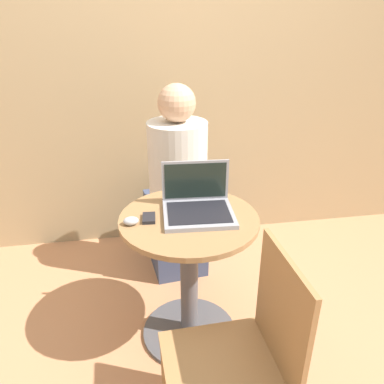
# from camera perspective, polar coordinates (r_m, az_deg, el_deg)

# --- Properties ---
(ground_plane) EXTENTS (12.00, 12.00, 0.00)m
(ground_plane) POSITION_cam_1_polar(r_m,az_deg,el_deg) (2.12, -0.39, -20.58)
(ground_plane) COLOR tan
(back_wall) EXTENTS (7.00, 0.05, 2.60)m
(back_wall) POSITION_cam_1_polar(r_m,az_deg,el_deg) (2.52, -4.47, 20.17)
(back_wall) COLOR tan
(back_wall) RESTS_ON ground_plane
(round_table) EXTENTS (0.63, 0.63, 0.70)m
(round_table) POSITION_cam_1_polar(r_m,az_deg,el_deg) (1.83, -0.43, -10.95)
(round_table) COLOR #4C4C51
(round_table) RESTS_ON ground_plane
(laptop) EXTENTS (0.33, 0.29, 0.22)m
(laptop) POSITION_cam_1_polar(r_m,az_deg,el_deg) (1.71, 0.86, -1.88)
(laptop) COLOR gray
(laptop) RESTS_ON round_table
(cell_phone) EXTENTS (0.06, 0.09, 0.02)m
(cell_phone) POSITION_cam_1_polar(r_m,az_deg,el_deg) (1.68, -6.59, -3.96)
(cell_phone) COLOR black
(cell_phone) RESTS_ON round_table
(computer_mouse) EXTENTS (0.07, 0.05, 0.04)m
(computer_mouse) POSITION_cam_1_polar(r_m,az_deg,el_deg) (1.64, -9.29, -4.37)
(computer_mouse) COLOR #B2B2B7
(computer_mouse) RESTS_ON round_table
(chair_empty) EXTENTS (0.41, 0.41, 0.86)m
(chair_empty) POSITION_cam_1_polar(r_m,az_deg,el_deg) (1.42, 7.66, -24.29)
(chair_empty) COLOR #9E7042
(chair_empty) RESTS_ON ground_plane
(person_seated) EXTENTS (0.38, 0.55, 1.20)m
(person_seated) POSITION_cam_1_polar(r_m,az_deg,el_deg) (2.32, -2.43, -0.86)
(person_seated) COLOR #3D4766
(person_seated) RESTS_ON ground_plane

